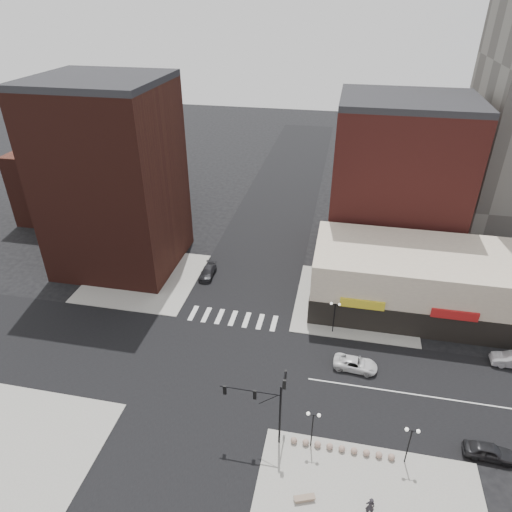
# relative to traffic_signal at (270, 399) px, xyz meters

# --- Properties ---
(ground) EXTENTS (240.00, 240.00, 0.00)m
(ground) POSITION_rel_traffic_signal_xyz_m (-7.24, 7.83, -4.96)
(ground) COLOR black
(ground) RESTS_ON ground
(road_ew) EXTENTS (200.00, 14.00, 0.02)m
(road_ew) POSITION_rel_traffic_signal_xyz_m (-7.24, 7.83, -4.95)
(road_ew) COLOR black
(road_ew) RESTS_ON ground
(road_ns) EXTENTS (14.00, 200.00, 0.02)m
(road_ns) POSITION_rel_traffic_signal_xyz_m (-7.24, 7.83, -4.95)
(road_ns) COLOR black
(road_ns) RESTS_ON ground
(sidewalk_nw) EXTENTS (15.00, 15.00, 0.12)m
(sidewalk_nw) POSITION_rel_traffic_signal_xyz_m (-21.74, 22.33, -4.90)
(sidewalk_nw) COLOR gray
(sidewalk_nw) RESTS_ON ground
(sidewalk_ne) EXTENTS (15.00, 15.00, 0.12)m
(sidewalk_ne) POSITION_rel_traffic_signal_xyz_m (7.26, 22.33, -4.90)
(sidewalk_ne) COLOR gray
(sidewalk_ne) RESTS_ON ground
(sidewalk_sw) EXTENTS (15.00, 15.00, 0.12)m
(sidewalk_sw) POSITION_rel_traffic_signal_xyz_m (-21.74, -6.67, -4.90)
(sidewalk_sw) COLOR gray
(sidewalk_sw) RESTS_ON ground
(building_nw) EXTENTS (16.00, 15.00, 25.00)m
(building_nw) POSITION_rel_traffic_signal_xyz_m (-26.24, 26.33, 7.54)
(building_nw) COLOR #391712
(building_nw) RESTS_ON ground
(building_nw_low) EXTENTS (20.00, 18.00, 12.00)m
(building_nw_low) POSITION_rel_traffic_signal_xyz_m (-39.24, 41.83, 1.04)
(building_nw_low) COLOR #391712
(building_nw_low) RESTS_ON ground
(building_ne_midrise) EXTENTS (18.00, 15.00, 22.00)m
(building_ne_midrise) POSITION_rel_traffic_signal_xyz_m (11.76, 37.33, 6.04)
(building_ne_midrise) COLOR maroon
(building_ne_midrise) RESTS_ON ground
(building_ne_row) EXTENTS (24.20, 12.20, 8.00)m
(building_ne_row) POSITION_rel_traffic_signal_xyz_m (13.76, 22.83, -1.66)
(building_ne_row) COLOR beige
(building_ne_row) RESTS_ON ground
(traffic_signal) EXTENTS (5.59, 3.09, 7.77)m
(traffic_signal) POSITION_rel_traffic_signal_xyz_m (0.00, 0.00, 0.00)
(traffic_signal) COLOR black
(traffic_signal) RESTS_ON ground
(street_lamp_se_a) EXTENTS (1.22, 0.32, 4.16)m
(street_lamp_se_a) POSITION_rel_traffic_signal_xyz_m (3.76, -0.17, -1.67)
(street_lamp_se_a) COLOR black
(street_lamp_se_a) RESTS_ON sidewalk_se
(street_lamp_se_b) EXTENTS (1.22, 0.32, 4.16)m
(street_lamp_se_b) POSITION_rel_traffic_signal_xyz_m (11.76, -0.17, -1.67)
(street_lamp_se_b) COLOR black
(street_lamp_se_b) RESTS_ON sidewalk_se
(street_lamp_ne) EXTENTS (1.22, 0.32, 4.16)m
(street_lamp_ne) POSITION_rel_traffic_signal_xyz_m (4.76, 15.83, -1.67)
(street_lamp_ne) COLOR black
(street_lamp_ne) RESTS_ON sidewalk_ne
(bollard_row) EXTENTS (8.98, 0.58, 0.58)m
(bollard_row) POSITION_rel_traffic_signal_xyz_m (6.46, -0.17, -4.55)
(bollard_row) COLOR gray
(bollard_row) RESTS_ON sidewalk_se
(white_suv) EXTENTS (4.76, 2.50, 1.28)m
(white_suv) POSITION_rel_traffic_signal_xyz_m (7.45, 10.36, -4.32)
(white_suv) COLOR silver
(white_suv) RESTS_ON ground
(dark_sedan_east) EXTENTS (4.21, 1.88, 1.41)m
(dark_sedan_east) POSITION_rel_traffic_signal_xyz_m (18.81, 1.83, -4.26)
(dark_sedan_east) COLOR black
(dark_sedan_east) RESTS_ON ground
(dark_sedan_north) EXTENTS (1.86, 4.42, 1.27)m
(dark_sedan_north) POSITION_rel_traffic_signal_xyz_m (-13.08, 24.57, -4.32)
(dark_sedan_north) COLOR black
(dark_sedan_north) RESTS_ON ground
(pedestrian) EXTENTS (0.72, 0.49, 1.92)m
(pedestrian) POSITION_rel_traffic_signal_xyz_m (8.72, -5.35, -3.88)
(pedestrian) COLOR black
(pedestrian) RESTS_ON sidewalk_se
(stone_bench) EXTENTS (1.75, 1.07, 0.39)m
(stone_bench) POSITION_rel_traffic_signal_xyz_m (3.76, -5.26, -4.63)
(stone_bench) COLOR #87715D
(stone_bench) RESTS_ON sidewalk_se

